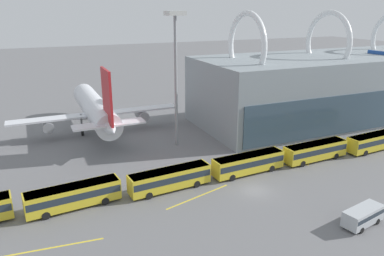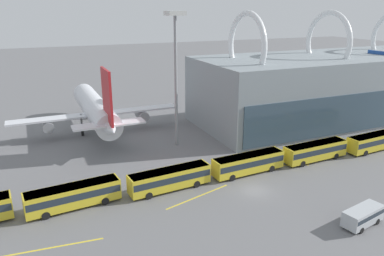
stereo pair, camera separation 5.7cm
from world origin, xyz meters
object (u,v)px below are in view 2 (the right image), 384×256
at_px(airliner_at_gate_far, 321,83).
at_px(shuttle_bus_1, 73,195).
at_px(shuttle_bus_5, 375,141).
at_px(floodlight_mast, 175,48).
at_px(airliner_at_gate_near, 96,109).
at_px(service_van_foreground, 363,215).
at_px(shuttle_bus_2, 170,178).
at_px(shuttle_bus_3, 248,162).
at_px(shuttle_bus_4, 315,150).

relative_size(airliner_at_gate_far, shuttle_bus_1, 3.90).
bearing_deg(shuttle_bus_5, floodlight_mast, 148.17).
bearing_deg(airliner_at_gate_near, service_van_foreground, -154.81).
bearing_deg(shuttle_bus_1, floodlight_mast, 32.90).
relative_size(airliner_at_gate_far, shuttle_bus_5, 3.91).
xyz_separation_m(airliner_at_gate_far, shuttle_bus_5, (-16.54, -32.60, -3.28)).
relative_size(shuttle_bus_5, service_van_foreground, 2.02).
bearing_deg(shuttle_bus_2, shuttle_bus_1, 174.39).
height_order(shuttle_bus_5, service_van_foreground, shuttle_bus_5).
distance_m(airliner_at_gate_far, shuttle_bus_1, 75.29).
height_order(shuttle_bus_2, floodlight_mast, floodlight_mast).
height_order(airliner_at_gate_near, shuttle_bus_3, airliner_at_gate_near).
bearing_deg(airliner_at_gate_near, shuttle_bus_4, -134.02).
bearing_deg(shuttle_bus_3, floodlight_mast, 105.34).
relative_size(shuttle_bus_4, service_van_foreground, 2.02).
xyz_separation_m(shuttle_bus_4, service_van_foreground, (-8.16, -17.60, -0.52)).
xyz_separation_m(shuttle_bus_2, shuttle_bus_3, (12.85, 0.34, 0.00)).
bearing_deg(shuttle_bus_3, shuttle_bus_1, 176.71).
xyz_separation_m(shuttle_bus_4, shuttle_bus_5, (12.85, -0.51, 0.00)).
relative_size(shuttle_bus_4, shuttle_bus_5, 1.00).
relative_size(airliner_at_gate_far, floodlight_mast, 1.95).
xyz_separation_m(shuttle_bus_3, shuttle_bus_5, (25.71, -0.53, 0.00)).
bearing_deg(shuttle_bus_5, shuttle_bus_4, 173.84).
xyz_separation_m(service_van_foreground, floodlight_mast, (-10.21, 33.64, 16.45)).
bearing_deg(shuttle_bus_1, shuttle_bus_5, -6.22).
height_order(airliner_at_gate_near, floodlight_mast, floodlight_mast).
distance_m(shuttle_bus_1, shuttle_bus_4, 38.57).
xyz_separation_m(airliner_at_gate_far, service_van_foreground, (-37.56, -49.70, -3.79)).
distance_m(airliner_at_gate_near, floodlight_mast, 21.98).
bearing_deg(airliner_at_gate_far, airliner_at_gate_near, 87.60).
distance_m(airliner_at_gate_far, shuttle_bus_5, 36.70).
height_order(airliner_at_gate_near, shuttle_bus_2, airliner_at_gate_near).
bearing_deg(shuttle_bus_2, shuttle_bus_5, -5.12).
height_order(shuttle_bus_1, shuttle_bus_3, same).
distance_m(airliner_at_gate_far, shuttle_bus_4, 43.64).
distance_m(shuttle_bus_4, floodlight_mast, 29.13).
bearing_deg(shuttle_bus_5, service_van_foreground, -144.78).
bearing_deg(floodlight_mast, shuttle_bus_3, -70.99).
bearing_deg(shuttle_bus_4, shuttle_bus_3, 176.94).
distance_m(shuttle_bus_1, service_van_foreground, 35.06).
bearing_deg(shuttle_bus_4, airliner_at_gate_far, 44.54).
relative_size(shuttle_bus_4, floodlight_mast, 0.50).
bearing_deg(floodlight_mast, airliner_at_gate_far, 18.58).
relative_size(shuttle_bus_2, shuttle_bus_4, 1.00).
relative_size(shuttle_bus_3, floodlight_mast, 0.50).
relative_size(shuttle_bus_2, shuttle_bus_5, 1.00).
height_order(shuttle_bus_2, shuttle_bus_3, same).
bearing_deg(shuttle_bus_1, airliner_at_gate_near, 68.94).
bearing_deg(shuttle_bus_3, shuttle_bus_4, -3.76).
bearing_deg(shuttle_bus_3, service_van_foreground, -78.77).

